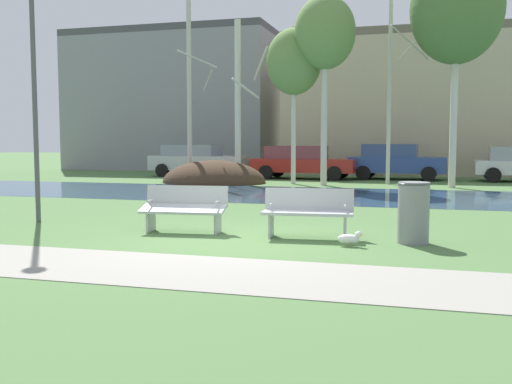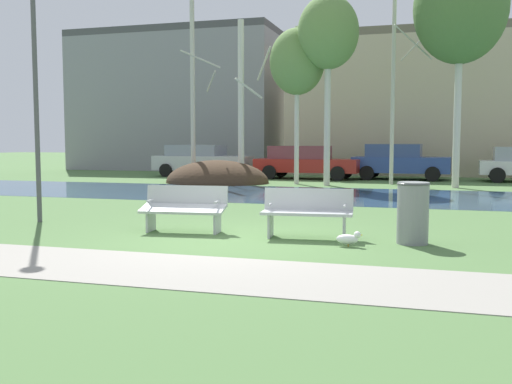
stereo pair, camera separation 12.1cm
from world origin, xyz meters
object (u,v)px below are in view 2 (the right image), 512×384
at_px(parked_van_nearest_silver, 201,160).
at_px(bench_left, 184,207).
at_px(seagull, 349,239).
at_px(parked_hatch_third_blue, 399,161).
at_px(streetlamp, 34,45).
at_px(bench_right, 307,211).
at_px(trash_bin, 413,212).
at_px(parked_sedan_second_red, 305,162).

bearing_deg(parked_van_nearest_silver, bench_left, -69.18).
relative_size(seagull, parked_hatch_third_blue, 0.10).
bearing_deg(seagull, parked_van_nearest_silver, 118.86).
relative_size(bench_left, streetlamp, 0.29).
bearing_deg(bench_right, parked_van_nearest_silver, 117.64).
relative_size(bench_left, seagull, 3.79).
bearing_deg(streetlamp, bench_left, -6.72).
bearing_deg(trash_bin, seagull, -149.34).
xyz_separation_m(bench_right, seagull, (0.83, -0.67, -0.34)).
bearing_deg(streetlamp, parked_sedan_second_red, 80.89).
bearing_deg(parked_hatch_third_blue, bench_left, -100.54).
bearing_deg(seagull, streetlamp, 170.80).
distance_m(bench_left, seagull, 3.28).
bearing_deg(parked_van_nearest_silver, trash_bin, -57.79).
height_order(bench_left, trash_bin, trash_bin).
bearing_deg(streetlamp, parked_hatch_third_blue, 67.99).
height_order(bench_right, seagull, bench_right).
bearing_deg(parked_sedan_second_red, parked_hatch_third_blue, 10.34).
bearing_deg(seagull, trash_bin, 30.66).
distance_m(trash_bin, seagull, 1.21).
xyz_separation_m(streetlamp, parked_van_nearest_silver, (-2.75, 16.09, -2.91)).
bearing_deg(parked_sedan_second_red, bench_right, -78.22).
distance_m(streetlamp, parked_hatch_third_blue, 18.02).
height_order(parked_van_nearest_silver, parked_hatch_third_blue, parked_hatch_third_blue).
bearing_deg(seagull, parked_hatch_third_blue, 90.16).
relative_size(trash_bin, parked_sedan_second_red, 0.21).
bearing_deg(bench_right, seagull, -39.17).
distance_m(trash_bin, parked_hatch_third_blue, 17.03).
relative_size(parked_van_nearest_silver, parked_sedan_second_red, 1.00).
bearing_deg(streetlamp, bench_right, -4.03).
bearing_deg(trash_bin, bench_left, 178.79).
xyz_separation_m(streetlamp, parked_hatch_third_blue, (6.67, 16.49, -2.89)).
relative_size(bench_right, parked_van_nearest_silver, 0.34).
bearing_deg(parked_hatch_third_blue, parked_van_nearest_silver, -177.53).
height_order(bench_left, parked_van_nearest_silver, parked_van_nearest_silver).
distance_m(trash_bin, streetlamp, 8.35).
xyz_separation_m(trash_bin, seagull, (-0.99, -0.58, -0.40)).
height_order(streetlamp, parked_van_nearest_silver, streetlamp).
relative_size(parked_van_nearest_silver, parked_hatch_third_blue, 1.12).
distance_m(parked_sedan_second_red, parked_hatch_third_blue, 4.21).
relative_size(bench_right, streetlamp, 0.29).
height_order(bench_right, streetlamp, streetlamp).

